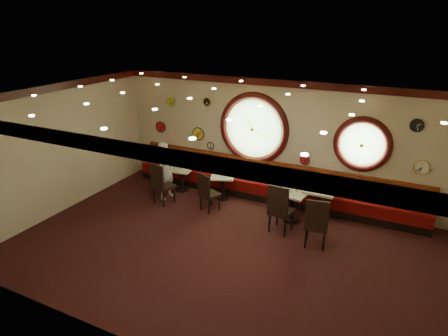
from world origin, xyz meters
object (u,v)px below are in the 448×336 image
Objects in this scene: condiment_b_pepper at (223,174)px; condiment_c_pepper at (291,190)px; chair_d at (317,220)px; condiment_a_bottle at (185,165)px; condiment_c_bottle at (297,189)px; chair_b at (207,190)px; table_a at (182,177)px; condiment_d_pepper at (324,189)px; chair_c at (280,206)px; condiment_a_salt at (179,166)px; table_d at (320,200)px; table_b at (223,184)px; chair_a at (160,181)px; condiment_a_pepper at (180,168)px; condiment_c_salt at (289,189)px; condiment_b_bottle at (228,173)px; condiment_b_salt at (220,172)px; waiter at (166,171)px; condiment_d_salt at (316,185)px; condiment_d_bottle at (325,185)px; table_c at (292,202)px.

condiment_c_pepper is at bearing -11.80° from condiment_b_pepper.
chair_d is 5.15× the size of condiment_a_bottle.
condiment_b_pepper is 0.56× the size of condiment_c_bottle.
chair_d reaches higher than condiment_c_bottle.
chair_b is at bearing -168.02° from condiment_c_pepper.
condiment_d_pepper is at bearing -0.65° from table_a.
chair_c is 3.52m from condiment_a_salt.
table_d reaches higher than condiment_a_salt.
chair_a reaches higher than table_b.
condiment_a_pepper is at bearing -112.01° from condiment_a_bottle.
chair_d is 4.45m from condiment_a_salt.
chair_d is 7.88× the size of condiment_a_pepper.
table_d is 1.14× the size of chair_a.
condiment_b_bottle is at bearing 167.08° from condiment_c_salt.
condiment_b_bottle is at bearing 51.90° from chair_a.
condiment_b_salt reaches higher than condiment_a_pepper.
chair_a is at bearing -168.25° from condiment_c_bottle.
waiter reaches higher than chair_a.
condiment_d_bottle is (0.19, 0.05, 0.03)m from condiment_d_salt.
table_d is 1.28m from chair_c.
table_d is 3.88m from condiment_a_bottle.
condiment_b_salt is at bearing 167.09° from condiment_c_pepper.
table_a is at bearing -178.00° from condiment_d_bottle.
waiter is (-3.42, -0.21, -0.01)m from condiment_c_pepper.
condiment_b_salt reaches higher than table_a.
chair_d reaches higher than chair_b.
condiment_d_pepper is (4.00, -0.05, 0.43)m from table_a.
condiment_a_pepper is (-1.28, 0.75, 0.13)m from chair_b.
condiment_b_bottle is at bearing 178.90° from table_d.
condiment_d_salt is at bearing -0.32° from condiment_a_bottle.
condiment_d_bottle is at bearing 86.99° from chair_d.
table_a is 7.10× the size of condiment_b_salt.
condiment_a_pepper is at bearing 104.98° from chair_a.
table_c is at bearing -143.67° from condiment_d_bottle.
condiment_d_bottle reaches higher than condiment_b_bottle.
chair_a is at bearing -140.84° from condiment_b_pepper.
condiment_b_salt reaches higher than table_c.
condiment_d_pepper reaches higher than table_b.
condiment_d_salt is at bearing 44.70° from condiment_c_pepper.
condiment_a_pepper is 0.95× the size of condiment_b_pepper.
condiment_b_pepper is at bearing 169.56° from table_c.
condiment_a_salt is 1.30× the size of condiment_d_salt.
condiment_c_pepper is (2.03, -0.42, 0.38)m from table_b.
table_b is at bearing 168.95° from condiment_c_salt.
table_c is (3.33, -0.34, 0.05)m from table_a.
table_c is at bearing 5.41° from condiment_c_salt.
table_a is 4.00m from condiment_d_bottle.
table_c is 3.31m from condiment_a_bottle.
condiment_a_salt is at bearing -179.84° from table_d.
condiment_d_salt is (2.51, 0.05, 0.41)m from table_b.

